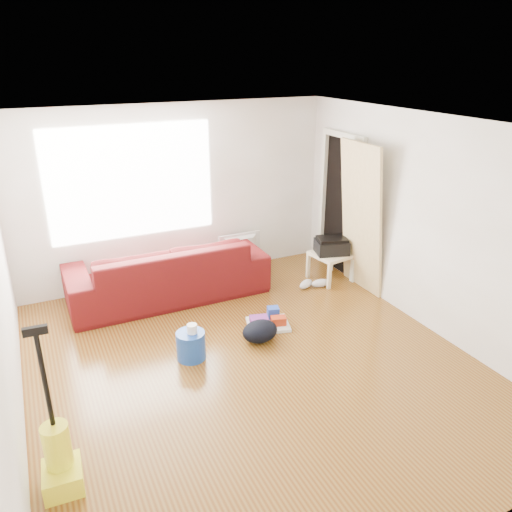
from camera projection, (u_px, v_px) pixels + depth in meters
name	position (u px, v px, depth m)	size (l,w,h in m)	color
room	(251.00, 249.00, 5.05)	(4.51, 5.01, 2.51)	#623310
sofa	(169.00, 295.00, 6.86)	(2.63, 1.03, 0.77)	#4B0D0C
tv_stand	(242.00, 265.00, 7.52)	(0.68, 0.48, 0.23)	black
tv	(242.00, 247.00, 7.41)	(0.66, 0.09, 0.38)	black
side_table	(331.00, 257.00, 7.23)	(0.58, 0.58, 0.41)	beige
printer	(332.00, 246.00, 7.16)	(0.53, 0.45, 0.24)	black
bucket	(192.00, 358.00, 5.46)	(0.32, 0.32, 0.32)	#1741A5
toilet_paper	(193.00, 341.00, 5.39)	(0.11, 0.11, 0.10)	white
cleaning_tray	(269.00, 321.00, 6.10)	(0.59, 0.52, 0.18)	silver
backpack	(260.00, 340.00, 5.80)	(0.43, 0.35, 0.24)	black
sneakers	(313.00, 284.00, 7.09)	(0.50, 0.26, 0.11)	silver
vacuum	(60.00, 459.00, 3.77)	(0.31, 0.34, 1.37)	yellow
door_panel	(355.00, 287.00, 7.11)	(0.04, 0.83, 2.06)	tan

